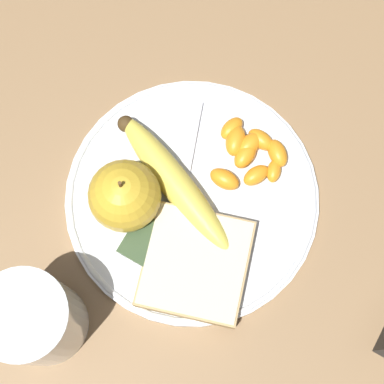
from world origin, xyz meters
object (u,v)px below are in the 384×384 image
Objects in this scene: fork at (181,190)px; jam_packet at (145,242)px; juice_glass at (36,320)px; banana at (173,184)px; plate at (192,198)px; bread_slice at (195,264)px; apple at (125,196)px.

jam_packet is at bearing -21.93° from fork.
juice_glass is 0.61× the size of banana.
bread_slice is at bearing -147.46° from plate.
banana is at bearing 4.88° from jam_packet.
bread_slice is 0.06m from jam_packet.
apple reaches higher than fork.
bread_slice is 0.08m from fork.
plate is 1.60× the size of fork.
plate is 0.20m from juice_glass.
banana reaches higher than fork.
bread_slice is (-0.06, -0.06, -0.01)m from banana.
jam_packet is at bearing 166.70° from plate.
bread_slice is at bearing 20.38° from fork.
plate is at bearing -85.04° from banana.
apple is 1.75× the size of jam_packet.
apple reaches higher than banana.
fork is (0.00, -0.01, -0.01)m from banana.
banana is at bearing 45.57° from bread_slice.
fork is 3.56× the size of jam_packet.
plate is at bearing -18.41° from juice_glass.
juice_glass is 0.13m from jam_packet.
jam_packet is (-0.07, -0.01, -0.01)m from banana.
banana is at bearing -91.38° from fork.
juice_glass is 0.84× the size of bread_slice.
apple is 0.06m from banana.
bread_slice is (-0.06, -0.04, 0.02)m from plate.
banana is 0.09m from bread_slice.
apple reaches higher than plate.
fork reaches higher than plate.
banana is at bearing -12.34° from juice_glass.
juice_glass is at bearing 161.59° from plate.
banana is (0.19, -0.04, -0.02)m from juice_glass.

